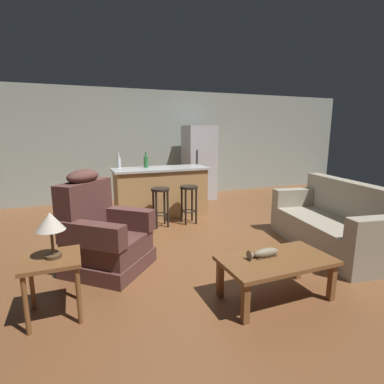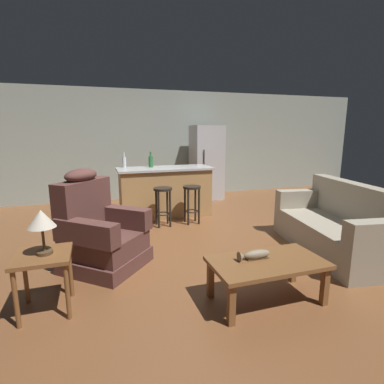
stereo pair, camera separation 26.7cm
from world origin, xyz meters
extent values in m
plane|color=brown|center=(0.00, 0.00, 0.00)|extent=(12.00, 12.00, 0.00)
cube|color=#939E93|center=(0.00, 3.12, 1.30)|extent=(12.00, 0.05, 2.60)
cube|color=brown|center=(0.24, -1.91, 0.40)|extent=(1.10, 0.60, 0.04)
cube|color=brown|center=(-0.25, -2.15, 0.19)|extent=(0.06, 0.06, 0.38)
cube|color=brown|center=(0.73, -2.15, 0.19)|extent=(0.06, 0.06, 0.38)
cube|color=brown|center=(-0.25, -1.67, 0.19)|extent=(0.06, 0.06, 0.38)
cube|color=brown|center=(0.73, -1.67, 0.19)|extent=(0.06, 0.06, 0.38)
cube|color=#4C3823|center=(0.17, -1.84, 0.43)|extent=(0.22, 0.07, 0.01)
ellipsoid|color=gray|center=(0.17, -1.84, 0.46)|extent=(0.28, 0.09, 0.09)
cone|color=gray|center=(0.00, -1.84, 0.46)|extent=(0.06, 0.10, 0.10)
cube|color=#9E937F|center=(1.77, -1.12, 0.10)|extent=(1.14, 2.01, 0.20)
cube|color=#9E937F|center=(1.77, -1.12, 0.31)|extent=(1.14, 2.01, 0.22)
cube|color=#9E937F|center=(2.08, -1.17, 0.68)|extent=(0.50, 1.91, 0.52)
cube|color=#9E937F|center=(1.63, -1.96, 0.56)|extent=(0.86, 0.33, 0.28)
cube|color=#9E937F|center=(1.90, -0.28, 0.56)|extent=(0.86, 0.33, 0.28)
cube|color=brown|center=(-1.22, -0.64, 0.09)|extent=(1.19, 1.19, 0.18)
cube|color=brown|center=(-1.22, -0.64, 0.30)|extent=(1.10, 1.09, 0.24)
cube|color=brown|center=(-1.44, -0.44, 0.74)|extent=(0.68, 0.73, 0.64)
ellipsoid|color=brown|center=(-1.44, -0.44, 1.12)|extent=(0.50, 0.52, 0.16)
cube|color=brown|center=(-0.98, -0.41, 0.55)|extent=(0.72, 0.66, 0.26)
cube|color=brown|center=(-1.42, -0.90, 0.55)|extent=(0.72, 0.66, 0.26)
cube|color=brown|center=(-1.78, -1.42, 0.54)|extent=(0.48, 0.48, 0.04)
cylinder|color=brown|center=(-1.98, -1.62, 0.26)|extent=(0.04, 0.04, 0.52)
cylinder|color=brown|center=(-1.58, -1.62, 0.26)|extent=(0.04, 0.04, 0.52)
cylinder|color=brown|center=(-1.98, -1.22, 0.26)|extent=(0.04, 0.04, 0.52)
cylinder|color=brown|center=(-1.58, -1.22, 0.26)|extent=(0.04, 0.04, 0.52)
cylinder|color=#4C3823|center=(-1.76, -1.42, 0.58)|extent=(0.14, 0.14, 0.03)
cylinder|color=#4C3823|center=(-1.76, -1.42, 0.70)|extent=(0.02, 0.02, 0.22)
cone|color=beige|center=(-1.76, -1.42, 0.89)|extent=(0.24, 0.24, 0.16)
cube|color=#AD7F4C|center=(0.00, 1.35, 0.45)|extent=(1.71, 0.63, 0.91)
cube|color=#B2B2B2|center=(0.00, 1.35, 0.93)|extent=(1.80, 0.70, 0.04)
cylinder|color=black|center=(-0.19, 0.72, 0.66)|extent=(0.32, 0.32, 0.04)
torus|color=black|center=(-0.19, 0.72, 0.22)|extent=(0.23, 0.23, 0.02)
cylinder|color=black|center=(-0.29, 0.62, 0.32)|extent=(0.04, 0.04, 0.64)
cylinder|color=black|center=(-0.09, 0.62, 0.32)|extent=(0.04, 0.04, 0.64)
cylinder|color=black|center=(-0.29, 0.82, 0.32)|extent=(0.04, 0.04, 0.64)
cylinder|color=black|center=(-0.09, 0.82, 0.32)|extent=(0.04, 0.04, 0.64)
cylinder|color=black|center=(0.34, 0.72, 0.66)|extent=(0.32, 0.32, 0.04)
torus|color=black|center=(0.34, 0.72, 0.22)|extent=(0.23, 0.23, 0.02)
cylinder|color=black|center=(0.24, 0.62, 0.32)|extent=(0.04, 0.04, 0.64)
cylinder|color=black|center=(0.44, 0.62, 0.32)|extent=(0.04, 0.04, 0.64)
cylinder|color=black|center=(0.24, 0.82, 0.32)|extent=(0.04, 0.04, 0.64)
cylinder|color=black|center=(0.44, 0.82, 0.32)|extent=(0.04, 0.04, 0.64)
cube|color=#B7B7BC|center=(1.32, 2.55, 0.88)|extent=(0.70, 0.66, 1.76)
cylinder|color=#333338|center=(1.12, 2.20, 0.97)|extent=(0.02, 0.02, 0.50)
cylinder|color=#2D6B38|center=(-0.24, 1.48, 1.05)|extent=(0.09, 0.09, 0.21)
cylinder|color=#2D6B38|center=(-0.24, 1.48, 1.20)|extent=(0.03, 0.03, 0.09)
cylinder|color=silver|center=(-0.73, 1.60, 1.05)|extent=(0.07, 0.07, 0.20)
cylinder|color=silver|center=(-0.73, 1.60, 1.20)|extent=(0.03, 0.03, 0.09)
camera|label=1|loc=(-1.54, -4.14, 1.65)|focal=28.00mm
camera|label=2|loc=(-1.29, -4.23, 1.65)|focal=28.00mm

